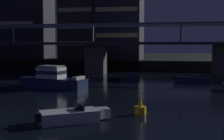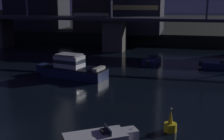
{
  "view_description": "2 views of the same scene",
  "coord_description": "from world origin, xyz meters",
  "px_view_note": "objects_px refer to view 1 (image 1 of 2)",
  "views": [
    {
      "loc": [
        13.43,
        -19.57,
        5.17
      ],
      "look_at": [
        7.1,
        14.64,
        2.49
      ],
      "focal_mm": 48.71,
      "sensor_mm": 36.0,
      "label": 1
    },
    {
      "loc": [
        11.88,
        -17.17,
        9.12
      ],
      "look_at": [
        4.39,
        15.49,
        1.37
      ],
      "focal_mm": 49.17,
      "sensor_mm": 36.0,
      "label": 2
    }
  ],
  "objects_px": {
    "river_bridge": "(97,52)",
    "tower_central": "(121,0)",
    "tower_west_tall": "(82,20)",
    "speedboat_far_center": "(192,80)",
    "speedboat_mid_left": "(73,116)",
    "channel_buoy": "(140,108)",
    "cabin_cruiser_near_left": "(53,79)",
    "speedboat_far_left": "(131,78)"
  },
  "relations": [
    {
      "from": "speedboat_mid_left",
      "to": "speedboat_far_left",
      "type": "xyz_separation_m",
      "value": [
        0.82,
        26.59,
        0.0
      ]
    },
    {
      "from": "tower_west_tall",
      "to": "speedboat_far_center",
      "type": "distance_m",
      "value": 36.23
    },
    {
      "from": "tower_west_tall",
      "to": "speedboat_mid_left",
      "type": "distance_m",
      "value": 53.4
    },
    {
      "from": "river_bridge",
      "to": "tower_west_tall",
      "type": "xyz_separation_m",
      "value": [
        -6.82,
        13.7,
        7.42
      ]
    },
    {
      "from": "speedboat_far_left",
      "to": "speedboat_far_center",
      "type": "distance_m",
      "value": 9.12
    },
    {
      "from": "speedboat_far_center",
      "to": "cabin_cruiser_near_left",
      "type": "bearing_deg",
      "value": -153.19
    },
    {
      "from": "speedboat_far_center",
      "to": "tower_west_tall",
      "type": "bearing_deg",
      "value": 133.36
    },
    {
      "from": "tower_central",
      "to": "cabin_cruiser_near_left",
      "type": "xyz_separation_m",
      "value": [
        -3.61,
        -32.42,
        -14.64
      ]
    },
    {
      "from": "speedboat_mid_left",
      "to": "channel_buoy",
      "type": "distance_m",
      "value": 5.43
    },
    {
      "from": "tower_west_tall",
      "to": "cabin_cruiser_near_left",
      "type": "distance_m",
      "value": 36.09
    },
    {
      "from": "speedboat_mid_left",
      "to": "channel_buoy",
      "type": "height_order",
      "value": "channel_buoy"
    },
    {
      "from": "tower_central",
      "to": "channel_buoy",
      "type": "bearing_deg",
      "value": -79.32
    },
    {
      "from": "river_bridge",
      "to": "speedboat_mid_left",
      "type": "distance_m",
      "value": 37.51
    },
    {
      "from": "river_bridge",
      "to": "speedboat_far_left",
      "type": "bearing_deg",
      "value": -52.17
    },
    {
      "from": "speedboat_mid_left",
      "to": "speedboat_far_left",
      "type": "relative_size",
      "value": 0.92
    },
    {
      "from": "tower_west_tall",
      "to": "channel_buoy",
      "type": "xyz_separation_m",
      "value": [
        18.21,
        -47.15,
        -11.08
      ]
    },
    {
      "from": "cabin_cruiser_near_left",
      "to": "river_bridge",
      "type": "bearing_deg",
      "value": 87.68
    },
    {
      "from": "speedboat_far_left",
      "to": "tower_west_tall",
      "type": "bearing_deg",
      "value": 121.64
    },
    {
      "from": "tower_central",
      "to": "speedboat_far_center",
      "type": "bearing_deg",
      "value": -59.1
    },
    {
      "from": "cabin_cruiser_near_left",
      "to": "speedboat_mid_left",
      "type": "xyz_separation_m",
      "value": [
        7.83,
        -16.36,
        -0.64
      ]
    },
    {
      "from": "cabin_cruiser_near_left",
      "to": "speedboat_far_left",
      "type": "bearing_deg",
      "value": 49.81
    },
    {
      "from": "river_bridge",
      "to": "tower_central",
      "type": "height_order",
      "value": "tower_central"
    },
    {
      "from": "river_bridge",
      "to": "tower_central",
      "type": "relative_size",
      "value": 3.62
    },
    {
      "from": "speedboat_far_center",
      "to": "channel_buoy",
      "type": "height_order",
      "value": "channel_buoy"
    },
    {
      "from": "cabin_cruiser_near_left",
      "to": "speedboat_far_left",
      "type": "distance_m",
      "value": 13.41
    },
    {
      "from": "river_bridge",
      "to": "channel_buoy",
      "type": "xyz_separation_m",
      "value": [
        11.38,
        -33.45,
        -3.67
      ]
    },
    {
      "from": "cabin_cruiser_near_left",
      "to": "speedboat_far_left",
      "type": "relative_size",
      "value": 1.79
    },
    {
      "from": "tower_west_tall",
      "to": "speedboat_far_center",
      "type": "bearing_deg",
      "value": -46.64
    },
    {
      "from": "speedboat_far_left",
      "to": "speedboat_far_center",
      "type": "height_order",
      "value": "same"
    },
    {
      "from": "tower_west_tall",
      "to": "speedboat_far_left",
      "type": "xyz_separation_m",
      "value": [
        14.65,
        -23.77,
        -11.14
      ]
    },
    {
      "from": "tower_west_tall",
      "to": "speedboat_mid_left",
      "type": "height_order",
      "value": "tower_west_tall"
    },
    {
      "from": "speedboat_far_left",
      "to": "speedboat_mid_left",
      "type": "bearing_deg",
      "value": -91.76
    },
    {
      "from": "cabin_cruiser_near_left",
      "to": "tower_central",
      "type": "bearing_deg",
      "value": 83.64
    },
    {
      "from": "speedboat_far_center",
      "to": "speedboat_mid_left",
      "type": "bearing_deg",
      "value": -111.26
    },
    {
      "from": "tower_central",
      "to": "speedboat_far_center",
      "type": "xyz_separation_m",
      "value": [
        14.06,
        -23.49,
        -15.28
      ]
    },
    {
      "from": "tower_central",
      "to": "speedboat_far_left",
      "type": "bearing_deg",
      "value": -77.22
    },
    {
      "from": "tower_central",
      "to": "tower_west_tall",
      "type": "bearing_deg",
      "value": 170.68
    },
    {
      "from": "speedboat_mid_left",
      "to": "speedboat_far_center",
      "type": "relative_size",
      "value": 0.92
    },
    {
      "from": "speedboat_mid_left",
      "to": "tower_west_tall",
      "type": "bearing_deg",
      "value": 105.36
    },
    {
      "from": "speedboat_far_center",
      "to": "tower_central",
      "type": "bearing_deg",
      "value": 120.9
    },
    {
      "from": "tower_west_tall",
      "to": "tower_central",
      "type": "distance_m",
      "value": 10.58
    },
    {
      "from": "river_bridge",
      "to": "channel_buoy",
      "type": "bearing_deg",
      "value": -71.21
    }
  ]
}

